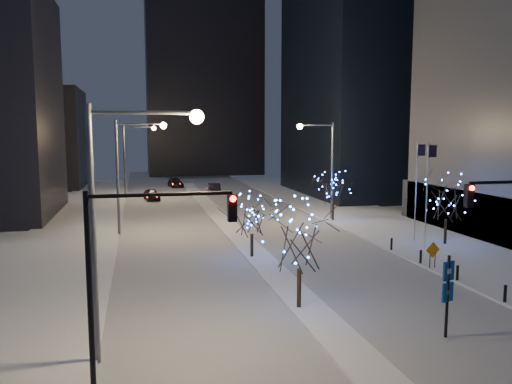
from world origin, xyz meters
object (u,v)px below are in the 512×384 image
object	(u,v)px
street_lamp_east	(324,157)
car_near	(152,195)
car_mid	(214,188)
car_far	(176,183)
street_lamp_w_mid	(130,161)
holiday_tree_plaza_near	(447,199)
holiday_tree_median_near	(300,238)
holiday_tree_plaza_far	(333,189)
traffic_signal_west	(135,254)
construction_sign	(433,252)
holiday_tree_median_far	(252,215)
wayfinding_sign	(448,288)
street_lamp_w_far	(132,151)
street_lamp_w_near	(121,197)

from	to	relation	value
street_lamp_east	car_near	world-z (taller)	street_lamp_east
car_mid	street_lamp_east	bearing A→B (deg)	111.28
car_mid	car_far	size ratio (longest dim) A/B	0.99
street_lamp_w_mid	holiday_tree_plaza_near	bearing A→B (deg)	-22.47
street_lamp_w_mid	holiday_tree_median_near	xyz separation A→B (m)	(8.44, -21.21, -2.81)
holiday_tree_plaza_near	holiday_tree_plaza_far	bearing A→B (deg)	110.59
holiday_tree_plaza_near	holiday_tree_plaza_far	xyz separation A→B (m)	(-4.58, 12.20, -0.42)
traffic_signal_west	construction_sign	world-z (taller)	traffic_signal_west
holiday_tree_plaza_far	holiday_tree_plaza_near	bearing A→B (deg)	-69.41
holiday_tree_median_far	wayfinding_sign	bearing A→B (deg)	-71.50
street_lamp_east	car_near	distance (m)	26.53
traffic_signal_west	construction_sign	bearing A→B (deg)	29.90
holiday_tree_median_near	car_far	bearing A→B (deg)	91.69
street_lamp_w_mid	street_lamp_east	xyz separation A→B (m)	(19.02, 3.00, -0.05)
car_near	car_far	xyz separation A→B (m)	(4.31, 15.53, -0.04)
holiday_tree_plaza_far	car_far	bearing A→B (deg)	109.83
street_lamp_w_mid	car_near	size ratio (longest dim) A/B	2.28
car_near	wayfinding_sign	world-z (taller)	wayfinding_sign
traffic_signal_west	car_far	distance (m)	65.80
street_lamp_w_mid	street_lamp_w_far	size ratio (longest dim) A/B	1.00
car_near	holiday_tree_plaza_far	world-z (taller)	holiday_tree_plaza_far
holiday_tree_median_far	holiday_tree_plaza_far	distance (m)	16.97
car_near	car_far	bearing A→B (deg)	66.93
street_lamp_w_mid	wayfinding_sign	world-z (taller)	street_lamp_w_mid
car_far	construction_sign	distance (m)	56.04
street_lamp_w_mid	street_lamp_east	size ratio (longest dim) A/B	1.00
car_far	wayfinding_sign	size ratio (longest dim) A/B	1.32
holiday_tree_median_far	construction_sign	world-z (taller)	holiday_tree_median_far
car_near	car_mid	xyz separation A→B (m)	(9.15, 5.11, 0.04)
car_mid	holiday_tree_median_far	distance (m)	38.67
street_lamp_w_near	car_far	bearing A→B (deg)	83.98
car_far	wayfinding_sign	world-z (taller)	wayfinding_sign
street_lamp_w_mid	car_mid	world-z (taller)	street_lamp_w_mid
holiday_tree_median_near	street_lamp_w_far	bearing A→B (deg)	100.35
street_lamp_w_far	traffic_signal_west	distance (m)	52.04
street_lamp_w_mid	traffic_signal_west	bearing A→B (deg)	-88.94
car_near	holiday_tree_plaza_far	xyz separation A→B (m)	(17.38, -20.72, 2.55)
street_lamp_w_far	holiday_tree_median_far	distance (m)	36.65
street_lamp_w_near	car_far	size ratio (longest dim) A/B	2.06
street_lamp_w_mid	street_lamp_w_far	distance (m)	25.00
street_lamp_w_near	car_near	bearing A→B (deg)	87.16
holiday_tree_plaza_far	street_lamp_east	bearing A→B (deg)	130.16
car_far	holiday_tree_plaza_near	xyz separation A→B (m)	(17.65, -48.45, 3.01)
street_lamp_w_far	street_lamp_w_near	bearing A→B (deg)	-90.00
car_near	holiday_tree_median_near	size ratio (longest dim) A/B	0.81
car_mid	holiday_tree_median_near	size ratio (longest dim) A/B	0.88
street_lamp_east	traffic_signal_west	size ratio (longest dim) A/B	1.43
traffic_signal_west	street_lamp_w_near	bearing A→B (deg)	103.96
holiday_tree_median_near	holiday_tree_plaza_near	size ratio (longest dim) A/B	0.99
car_near	wayfinding_sign	bearing A→B (deg)	-84.58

